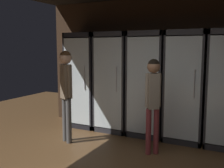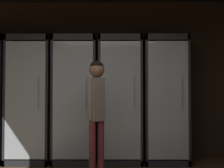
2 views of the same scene
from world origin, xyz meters
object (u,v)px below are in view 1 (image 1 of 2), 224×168
at_px(cooler_center, 148,85).
at_px(shopper_near, 153,93).
at_px(cooler_right, 186,88).
at_px(cooler_far_left, 85,81).
at_px(cooler_left, 115,83).
at_px(shopper_far, 66,84).

xyz_separation_m(cooler_center, shopper_near, (0.41, -0.95, 0.01)).
distance_m(cooler_right, shopper_near, 1.01).
relative_size(cooler_far_left, shopper_near, 1.31).
xyz_separation_m(cooler_far_left, cooler_left, (0.75, -0.00, -0.00)).
distance_m(cooler_center, shopper_near, 1.04).
height_order(cooler_left, shopper_near, cooler_left).
xyz_separation_m(cooler_left, cooler_center, (0.75, 0.00, -0.00)).
bearing_deg(cooler_center, shopper_near, -66.45).
xyz_separation_m(cooler_far_left, cooler_center, (1.50, -0.00, -0.01)).
height_order(cooler_far_left, shopper_far, cooler_far_left).
bearing_deg(shopper_near, shopper_far, -174.24).
bearing_deg(cooler_right, cooler_center, -179.89).
height_order(cooler_far_left, cooler_center, same).
xyz_separation_m(cooler_far_left, cooler_right, (2.25, 0.00, -0.01)).
xyz_separation_m(cooler_right, shopper_near, (-0.34, -0.95, 0.01)).
relative_size(cooler_far_left, shopper_far, 1.22).
bearing_deg(shopper_near, cooler_far_left, 153.63).
bearing_deg(cooler_center, cooler_far_left, 180.00).
height_order(cooler_left, shopper_far, cooler_left).
height_order(cooler_left, cooler_center, same).
xyz_separation_m(shopper_near, shopper_far, (-1.63, -0.16, 0.07)).
xyz_separation_m(cooler_left, shopper_far, (-0.46, -1.11, 0.08)).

